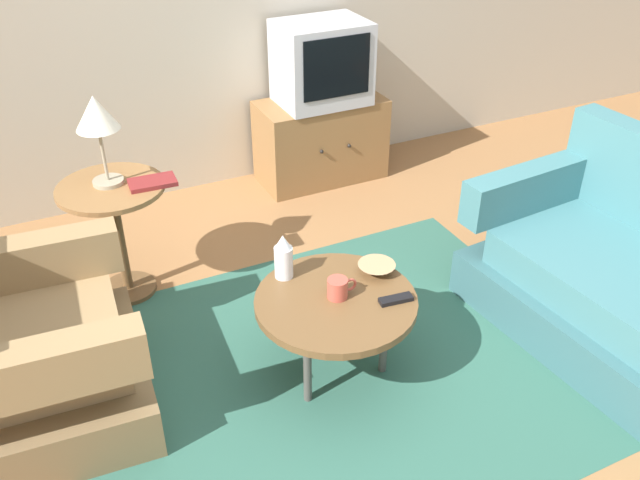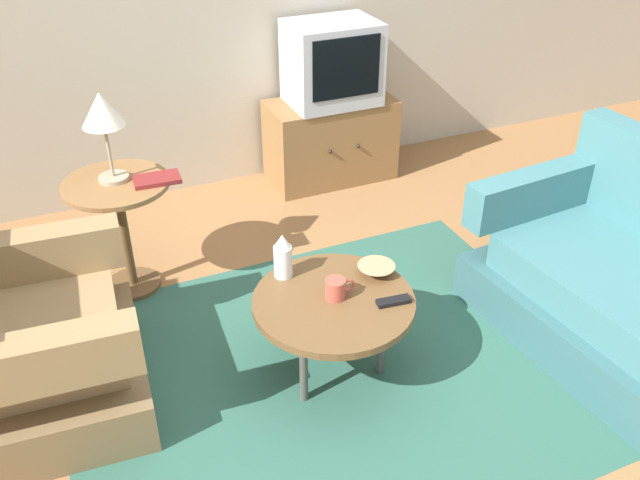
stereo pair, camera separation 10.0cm
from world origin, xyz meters
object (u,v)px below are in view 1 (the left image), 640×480
(book, at_px, (152,182))
(coffee_table, at_px, (336,305))
(mug, at_px, (338,288))
(vase, at_px, (283,257))
(bowl, at_px, (376,268))
(tv_remote_dark, at_px, (396,299))
(table_lamp, at_px, (96,118))
(television, at_px, (322,63))
(tv_stand, at_px, (321,140))
(armchair, at_px, (7,361))
(side_table, at_px, (116,217))

(book, bearing_deg, coffee_table, -57.93)
(mug, bearing_deg, vase, 121.79)
(bowl, distance_m, tv_remote_dark, 0.22)
(table_lamp, height_order, book, table_lamp)
(television, height_order, vase, television)
(vase, xyz_separation_m, tv_remote_dark, (0.35, -0.37, -0.09))
(tv_stand, xyz_separation_m, vase, (-0.92, -1.51, 0.24))
(armchair, height_order, bowl, armchair)
(armchair, distance_m, mug, 1.37)
(bowl, bearing_deg, mug, -160.69)
(tv_stand, height_order, mug, tv_stand)
(coffee_table, xyz_separation_m, vase, (-0.13, 0.25, 0.14))
(television, height_order, table_lamp, table_lamp)
(television, bearing_deg, armchair, -145.77)
(television, distance_m, vase, 1.79)
(vase, bearing_deg, side_table, 126.59)
(side_table, bearing_deg, vase, -53.41)
(vase, relative_size, bowl, 1.26)
(bowl, relative_size, tv_remote_dark, 1.12)
(armchair, distance_m, table_lamp, 1.15)
(coffee_table, distance_m, tv_stand, 1.93)
(coffee_table, distance_m, table_lamp, 1.40)
(tv_remote_dark, bearing_deg, armchair, -9.58)
(tv_stand, xyz_separation_m, table_lamp, (-1.50, -0.71, 0.69))
(television, bearing_deg, table_lamp, -155.00)
(coffee_table, bearing_deg, side_table, 124.71)
(vase, bearing_deg, tv_remote_dark, -46.76)
(vase, distance_m, mug, 0.29)
(table_lamp, relative_size, book, 1.92)
(mug, relative_size, bowl, 0.80)
(mug, xyz_separation_m, book, (-0.53, 0.94, 0.18))
(table_lamp, height_order, mug, table_lamp)
(armchair, distance_m, tv_remote_dark, 1.60)
(side_table, height_order, table_lamp, table_lamp)
(armchair, relative_size, vase, 4.59)
(coffee_table, relative_size, bowl, 4.13)
(tv_stand, distance_m, vase, 1.79)
(bowl, xyz_separation_m, book, (-0.77, 0.86, 0.21))
(tv_remote_dark, bearing_deg, coffee_table, -23.16)
(vase, bearing_deg, television, 58.54)
(tv_remote_dark, bearing_deg, book, -48.56)
(bowl, bearing_deg, coffee_table, -160.11)
(book, bearing_deg, tv_stand, 35.34)
(mug, bearing_deg, television, 66.11)
(coffee_table, bearing_deg, book, 118.67)
(coffee_table, relative_size, mug, 5.14)
(table_lamp, relative_size, bowl, 2.63)
(coffee_table, relative_size, side_table, 1.11)
(armchair, xyz_separation_m, table_lamp, (0.60, 0.73, 0.66))
(side_table, bearing_deg, coffee_table, -55.29)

